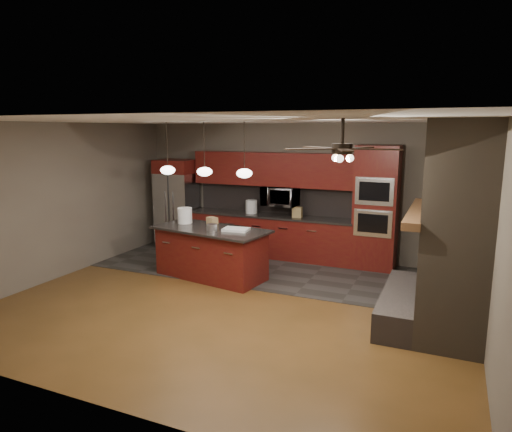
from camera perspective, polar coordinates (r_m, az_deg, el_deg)
The scene contains 22 objects.
ground at distance 7.31m, azimuth -2.65°, elevation -10.66°, with size 7.00×7.00×0.00m, color brown.
ceiling at distance 6.81m, azimuth -2.86°, elevation 11.84°, with size 7.00×6.00×0.02m, color white.
back_wall at distance 9.68m, azimuth 5.10°, elevation 3.17°, with size 7.00×0.02×2.80m, color #696154.
right_wall at distance 6.26m, azimuth 27.42°, elevation -2.17°, with size 0.02×6.00×2.80m, color #696154.
left_wall at distance 9.01m, azimuth -23.17°, elevation 1.79°, with size 0.02×6.00×2.80m, color #696154.
slate_tile_patch at distance 8.87m, azimuth 2.49°, elevation -6.74°, with size 7.00×2.40×0.01m, color #33312E.
fireplace_column at distance 6.65m, azimuth 23.16°, elevation -2.03°, with size 1.30×2.10×2.80m.
back_cabinetry at distance 9.68m, azimuth 1.91°, elevation 0.18°, with size 3.59×0.64×2.20m.
oven_tower at distance 9.02m, azimuth 14.76°, elevation 0.97°, with size 0.80×0.63×2.38m.
microwave at distance 9.55m, azimuth 3.05°, elevation 2.49°, with size 0.73×0.41×0.50m, color silver.
refrigerator at distance 10.57m, azimuth -9.76°, elevation 1.52°, with size 0.85×0.75×2.00m.
kitchen_island at distance 8.37m, azimuth -5.64°, elevation -4.57°, with size 2.25×1.30×0.92m.
white_bucket at distance 8.74m, azimuth -8.88°, elevation 0.06°, with size 0.27×0.27×0.29m, color white.
paint_can at distance 8.02m, azimuth -5.53°, elevation -1.45°, with size 0.18×0.18×0.12m, color silver.
paint_tray at distance 8.02m, azimuth -2.52°, elevation -1.69°, with size 0.44×0.31×0.04m, color white.
cardboard_box at distance 8.64m, azimuth -5.50°, elevation -0.56°, with size 0.20×0.14×0.12m, color #A28453.
counter_bucket at distance 9.78m, azimuth -0.57°, elevation 1.17°, with size 0.25×0.25×0.28m, color silver.
counter_box at distance 9.36m, azimuth 5.20°, elevation 0.48°, with size 0.19×0.15×0.21m, color #9F8552.
pendant_left at distance 8.28m, azimuth -10.98°, elevation 5.68°, with size 0.26×0.26×0.92m.
pendant_center at distance 7.88m, azimuth -6.44°, elevation 5.56°, with size 0.26×0.26×0.92m.
pendant_right at distance 7.54m, azimuth -1.47°, elevation 5.39°, with size 0.26×0.26×0.92m.
ceiling_fan at distance 5.45m, azimuth 10.71°, elevation 8.35°, with size 1.27×1.33×0.41m.
Camera 1 is at (3.01, -6.11, 2.67)m, focal length 32.00 mm.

